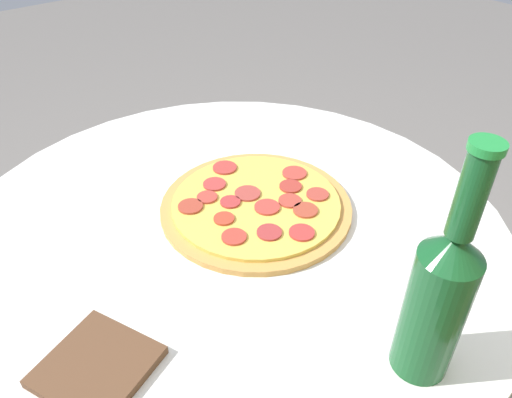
# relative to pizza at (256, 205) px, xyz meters

# --- Properties ---
(table) EXTENTS (0.87, 0.87, 0.71)m
(table) POSITION_rel_pizza_xyz_m (0.06, 0.01, -0.17)
(table) COLOR silver
(table) RESTS_ON ground_plane
(pizza) EXTENTS (0.31, 0.31, 0.02)m
(pizza) POSITION_rel_pizza_xyz_m (0.00, 0.00, 0.00)
(pizza) COLOR #C68E47
(pizza) RESTS_ON table
(beer_bottle) EXTENTS (0.06, 0.06, 0.30)m
(beer_bottle) POSITION_rel_pizza_xyz_m (0.03, 0.34, 0.10)
(beer_bottle) COLOR #144C23
(beer_bottle) RESTS_ON table
(pizza_paddle) EXTENTS (0.24, 0.16, 0.02)m
(pizza_paddle) POSITION_rel_pizza_xyz_m (0.36, 0.13, -0.00)
(pizza_paddle) COLOR brown
(pizza_paddle) RESTS_ON table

